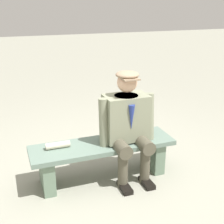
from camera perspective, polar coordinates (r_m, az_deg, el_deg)
ground_plane at (r=3.58m, az=-1.65°, el=-11.94°), size 30.00×30.00×0.00m
bench at (r=3.44m, az=-1.70°, el=-7.76°), size 1.58×0.44×0.43m
seated_man at (r=3.32m, az=2.91°, el=-1.84°), size 0.63×0.58×1.21m
rolled_magazine at (r=3.30m, az=-10.01°, el=-6.06°), size 0.26×0.07×0.07m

